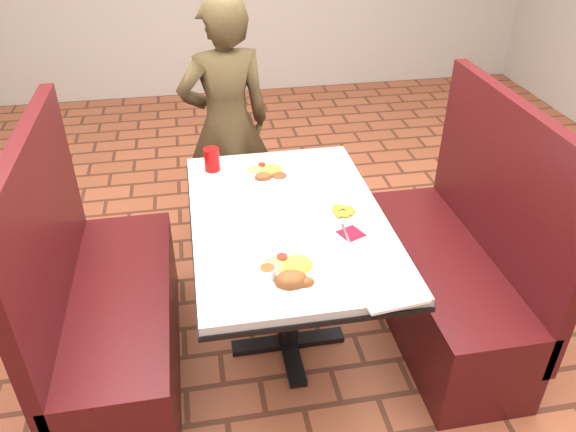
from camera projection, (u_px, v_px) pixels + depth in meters
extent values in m
plane|color=#9F5134|center=(288.00, 344.00, 2.75)|extent=(7.00, 7.00, 0.00)
cube|color=silver|center=(288.00, 219.00, 2.35)|extent=(0.80, 1.20, 0.03)
cube|color=black|center=(288.00, 225.00, 2.37)|extent=(0.81, 1.21, 0.02)
cylinder|color=black|center=(288.00, 288.00, 2.56)|extent=(0.10, 0.10, 0.69)
cube|color=black|center=(288.00, 342.00, 2.75)|extent=(0.55, 0.08, 0.03)
cube|color=black|center=(288.00, 342.00, 2.75)|extent=(0.08, 0.55, 0.03)
cube|color=#4D1113|center=(124.00, 330.00, 2.52)|extent=(0.45, 1.20, 0.45)
cube|color=#4D1113|center=(48.00, 250.00, 2.23)|extent=(0.06, 1.20, 0.95)
cube|color=#4D1113|center=(439.00, 291.00, 2.74)|extent=(0.45, 1.20, 0.45)
cube|color=#4D1113|center=(500.00, 204.00, 2.52)|extent=(0.06, 1.20, 0.95)
imported|color=brown|center=(226.00, 125.00, 3.19)|extent=(0.58, 0.44, 1.44)
cylinder|color=white|center=(291.00, 274.00, 2.01)|extent=(0.27, 0.27, 0.02)
ellipsoid|color=yellow|center=(298.00, 260.00, 2.03)|extent=(0.11, 0.11, 0.05)
ellipsoid|color=#98C950|center=(275.00, 261.00, 2.03)|extent=(0.11, 0.09, 0.04)
cylinder|color=red|center=(282.00, 256.00, 2.05)|extent=(0.04, 0.04, 0.01)
ellipsoid|color=brown|center=(291.00, 275.00, 1.94)|extent=(0.12, 0.09, 0.07)
ellipsoid|color=brown|center=(305.00, 279.00, 1.94)|extent=(0.07, 0.05, 0.04)
cylinder|color=white|center=(268.00, 272.00, 1.97)|extent=(0.07, 0.07, 0.04)
cylinder|color=brown|center=(267.00, 268.00, 1.96)|extent=(0.05, 0.05, 0.01)
cylinder|color=white|center=(268.00, 175.00, 2.63)|extent=(0.24, 0.24, 0.01)
ellipsoid|color=yellow|center=(272.00, 166.00, 2.64)|extent=(0.10, 0.10, 0.04)
ellipsoid|color=#98C950|center=(257.00, 167.00, 2.65)|extent=(0.10, 0.08, 0.03)
cylinder|color=red|center=(262.00, 164.00, 2.66)|extent=(0.04, 0.04, 0.01)
ellipsoid|color=brown|center=(279.00, 173.00, 2.60)|extent=(0.07, 0.07, 0.02)
ellipsoid|color=brown|center=(263.00, 174.00, 2.57)|extent=(0.08, 0.06, 0.05)
cylinder|color=white|center=(343.00, 213.00, 2.35)|extent=(0.16, 0.16, 0.01)
cube|color=maroon|center=(351.00, 233.00, 2.24)|extent=(0.12, 0.12, 0.00)
cube|color=silver|center=(345.00, 232.00, 2.24)|extent=(0.02, 0.13, 0.00)
cylinder|color=#B70C0C|center=(212.00, 159.00, 2.66)|extent=(0.07, 0.07, 0.11)
cube|color=white|center=(391.00, 293.00, 1.93)|extent=(0.24, 0.19, 0.01)
cube|color=silver|center=(295.00, 262.00, 2.07)|extent=(0.04, 0.16, 0.00)
cube|color=silver|center=(272.00, 271.00, 2.02)|extent=(0.06, 0.14, 0.00)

